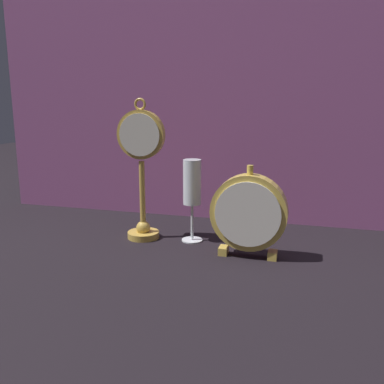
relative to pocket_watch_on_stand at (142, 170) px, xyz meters
The scene contains 5 objects.
ground_plane 0.24m from the pocket_watch_on_stand, 35.82° to the right, with size 4.00×4.00×0.00m, color black.
fabric_backdrop_drape 0.31m from the pocket_watch_on_stand, 59.80° to the left, with size 1.33×0.01×0.68m, color #8E4C7F.
pocket_watch_on_stand is the anchor object (origin of this frame).
mantel_clock_silver 0.29m from the pocket_watch_on_stand, 12.57° to the right, with size 0.17×0.04×0.21m.
champagne_flute 0.13m from the pocket_watch_on_stand, ahead, with size 0.05×0.05×0.20m.
Camera 1 is at (0.26, -0.87, 0.35)m, focal length 40.00 mm.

